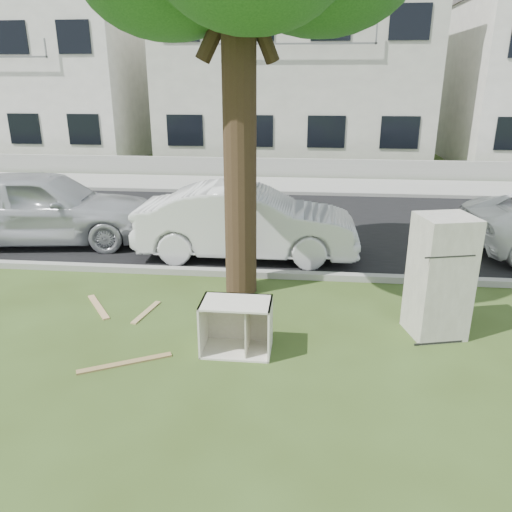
# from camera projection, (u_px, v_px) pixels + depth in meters

# --- Properties ---
(ground) EXTENTS (120.00, 120.00, 0.00)m
(ground) POSITION_uv_depth(u_px,v_px,m) (253.00, 341.00, 7.07)
(ground) COLOR #314418
(road) EXTENTS (120.00, 7.00, 0.01)m
(road) POSITION_uv_depth(u_px,v_px,m) (278.00, 225.00, 12.70)
(road) COLOR black
(road) RESTS_ON ground
(kerb_near) EXTENTS (120.00, 0.18, 0.12)m
(kerb_near) POSITION_uv_depth(u_px,v_px,m) (267.00, 277.00, 9.37)
(kerb_near) COLOR gray
(kerb_near) RESTS_ON ground
(kerb_far) EXTENTS (120.00, 0.18, 0.12)m
(kerb_far) POSITION_uv_depth(u_px,v_px,m) (285.00, 195.00, 16.02)
(kerb_far) COLOR gray
(kerb_far) RESTS_ON ground
(sidewalk) EXTENTS (120.00, 2.80, 0.01)m
(sidewalk) POSITION_uv_depth(u_px,v_px,m) (286.00, 185.00, 17.38)
(sidewalk) COLOR gray
(sidewalk) RESTS_ON ground
(low_wall) EXTENTS (120.00, 0.15, 0.70)m
(low_wall) POSITION_uv_depth(u_px,v_px,m) (289.00, 168.00, 18.76)
(low_wall) COLOR gray
(low_wall) RESTS_ON ground
(townhouse_left) EXTENTS (10.20, 8.16, 7.04)m
(townhouse_left) POSITION_uv_depth(u_px,v_px,m) (39.00, 78.00, 23.43)
(townhouse_left) COLOR white
(townhouse_left) RESTS_ON ground
(townhouse_center) EXTENTS (11.22, 8.16, 7.44)m
(townhouse_center) POSITION_uv_depth(u_px,v_px,m) (295.00, 74.00, 22.22)
(townhouse_center) COLOR beige
(townhouse_center) RESTS_ON ground
(fridge) EXTENTS (0.87, 0.83, 1.77)m
(fridge) POSITION_uv_depth(u_px,v_px,m) (440.00, 277.00, 7.03)
(fridge) COLOR beige
(fridge) RESTS_ON ground
(cabinet) EXTENTS (0.94, 0.59, 0.73)m
(cabinet) POSITION_uv_depth(u_px,v_px,m) (236.00, 326.00, 6.72)
(cabinet) COLOR beige
(cabinet) RESTS_ON ground
(plank_a) EXTENTS (1.13, 0.65, 0.02)m
(plank_a) POSITION_uv_depth(u_px,v_px,m) (125.00, 363.00, 6.51)
(plank_a) COLOR olive
(plank_a) RESTS_ON ground
(plank_b) EXTENTS (0.68, 0.88, 0.02)m
(plank_b) POSITION_uv_depth(u_px,v_px,m) (98.00, 307.00, 8.12)
(plank_b) COLOR tan
(plank_b) RESTS_ON ground
(plank_c) EXTENTS (0.25, 0.83, 0.02)m
(plank_c) POSITION_uv_depth(u_px,v_px,m) (146.00, 312.00, 7.93)
(plank_c) COLOR tan
(plank_c) RESTS_ON ground
(car_center) EXTENTS (4.52, 1.62, 1.48)m
(car_center) POSITION_uv_depth(u_px,v_px,m) (247.00, 222.00, 10.25)
(car_center) COLOR silver
(car_center) RESTS_ON ground
(car_left) EXTENTS (5.07, 2.58, 1.66)m
(car_left) POSITION_uv_depth(u_px,v_px,m) (42.00, 206.00, 11.12)
(car_left) COLOR #AFB1B7
(car_left) RESTS_ON ground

